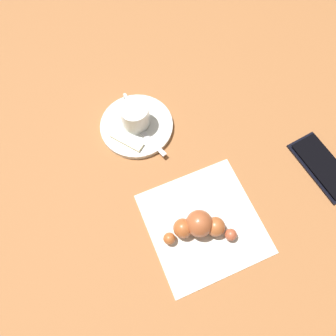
{
  "coord_description": "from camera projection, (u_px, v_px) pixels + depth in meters",
  "views": [
    {
      "loc": [
        -0.18,
        0.15,
        0.54
      ],
      "look_at": [
        -0.0,
        0.01,
        0.02
      ],
      "focal_mm": 32.66,
      "sensor_mm": 36.0,
      "label": 1
    }
  ],
  "objects": [
    {
      "name": "ground_plane",
      "position": [
        173.0,
        167.0,
        0.59
      ],
      "size": [
        1.8,
        1.8,
        0.0
      ],
      "primitive_type": "plane",
      "color": "#9D6236"
    },
    {
      "name": "saucer",
      "position": [
        137.0,
        126.0,
        0.62
      ],
      "size": [
        0.15,
        0.15,
        0.01
      ],
      "primitive_type": "cylinder",
      "color": "silver",
      "rests_on": "ground"
    },
    {
      "name": "espresso_cup",
      "position": [
        135.0,
        115.0,
        0.59
      ],
      "size": [
        0.08,
        0.06,
        0.05
      ],
      "color": "silver",
      "rests_on": "saucer"
    },
    {
      "name": "teaspoon",
      "position": [
        134.0,
        124.0,
        0.61
      ],
      "size": [
        0.14,
        0.03,
        0.01
      ],
      "color": "silver",
      "rests_on": "saucer"
    },
    {
      "name": "sugar_packet",
      "position": [
        127.0,
        140.0,
        0.6
      ],
      "size": [
        0.07,
        0.04,
        0.01
      ],
      "primitive_type": "cube",
      "rotation": [
        0.0,
        0.0,
        9.83
      ],
      "color": "beige",
      "rests_on": "saucer"
    },
    {
      "name": "napkin",
      "position": [
        204.0,
        223.0,
        0.54
      ],
      "size": [
        0.23,
        0.23,
        0.0
      ],
      "primitive_type": "cube",
      "rotation": [
        0.0,
        0.0,
        -0.23
      ],
      "color": "silver",
      "rests_on": "ground"
    },
    {
      "name": "croissant",
      "position": [
        199.0,
        226.0,
        0.52
      ],
      "size": [
        0.09,
        0.11,
        0.05
      ],
      "color": "#B05335",
      "rests_on": "napkin"
    },
    {
      "name": "cell_phone",
      "position": [
        323.0,
        166.0,
        0.58
      ],
      "size": [
        0.15,
        0.08,
        0.01
      ],
      "color": "black",
      "rests_on": "ground"
    }
  ]
}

